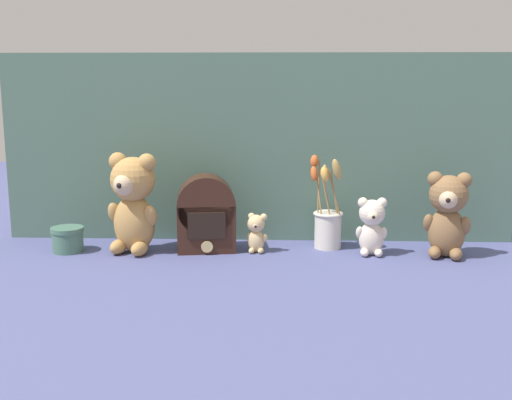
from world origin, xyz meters
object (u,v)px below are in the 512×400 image
teddy_bear_tiny (257,232)px  flower_vase (328,220)px  teddy_bear_small (372,225)px  decorative_tin_tall (67,239)px  teddy_bear_medium (448,213)px  teddy_bear_large (133,201)px  vintage_radio (206,215)px

teddy_bear_tiny → flower_vase: (0.21, 0.05, 0.03)m
teddy_bear_small → teddy_bear_tiny: (-0.33, 0.02, -0.03)m
decorative_tin_tall → teddy_bear_medium: bearing=-0.6°
teddy_bear_small → decorative_tin_tall: size_ratio=1.76×
teddy_bear_large → teddy_bear_tiny: bearing=1.8°
teddy_bear_large → flower_vase: 0.58m
teddy_bear_medium → decorative_tin_tall: bearing=179.4°
teddy_bear_large → teddy_bear_small: (0.70, -0.00, -0.07)m
teddy_bear_small → vintage_radio: vintage_radio is taller
decorative_tin_tall → vintage_radio: bearing=4.4°
teddy_bear_tiny → vintage_radio: bearing=174.1°
teddy_bear_medium → teddy_bear_small: bearing=176.9°
teddy_bear_small → teddy_bear_tiny: size_ratio=1.45×
vintage_radio → flower_vase: bearing=6.0°
teddy_bear_large → teddy_bear_small: size_ratio=1.73×
teddy_bear_small → teddy_bear_medium: bearing=-3.1°
teddy_bear_large → teddy_bear_medium: teddy_bear_large is taller
teddy_bear_large → teddy_bear_tiny: teddy_bear_large is taller
teddy_bear_medium → teddy_bear_small: teddy_bear_medium is taller
teddy_bear_medium → decorative_tin_tall: (-1.11, 0.01, -0.09)m
teddy_bear_medium → vintage_radio: teddy_bear_medium is taller
vintage_radio → decorative_tin_tall: vintage_radio is taller
teddy_bear_large → vintage_radio: size_ratio=1.30×
teddy_bear_large → teddy_bear_medium: size_ratio=1.19×
flower_vase → vintage_radio: (-0.36, -0.04, 0.02)m
vintage_radio → teddy_bear_tiny: bearing=-5.9°
teddy_bear_medium → flower_vase: (-0.34, 0.08, -0.04)m
teddy_bear_medium → vintage_radio: (-0.70, 0.04, -0.02)m
flower_vase → vintage_radio: bearing=-174.0°
teddy_bear_large → flower_vase: (0.57, 0.07, -0.07)m
teddy_bear_large → vintage_radio: bearing=7.4°
teddy_bear_small → decorative_tin_tall: 0.90m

